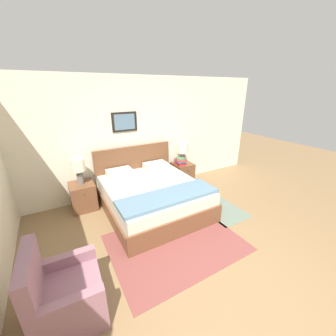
{
  "coord_description": "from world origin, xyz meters",
  "views": [
    {
      "loc": [
        -1.57,
        -1.18,
        2.32
      ],
      "look_at": [
        0.12,
        1.75,
        1.01
      ],
      "focal_mm": 22.0,
      "sensor_mm": 36.0,
      "label": 1
    }
  ],
  "objects_px": {
    "nightstand_by_door": "(182,173)",
    "nightstand_near_window": "(83,196)",
    "bed": "(153,196)",
    "table_lamp_by_door": "(183,150)",
    "armchair": "(64,296)",
    "table_lamp_near_window": "(78,167)"
  },
  "relations": [
    {
      "from": "nightstand_by_door",
      "to": "nightstand_near_window",
      "type": "bearing_deg",
      "value": 180.0
    },
    {
      "from": "bed",
      "to": "nightstand_near_window",
      "type": "bearing_deg",
      "value": 148.36
    },
    {
      "from": "bed",
      "to": "table_lamp_by_door",
      "type": "bearing_deg",
      "value": 31.93
    },
    {
      "from": "bed",
      "to": "table_lamp_by_door",
      "type": "height_order",
      "value": "bed"
    },
    {
      "from": "bed",
      "to": "armchair",
      "type": "relative_size",
      "value": 2.18
    },
    {
      "from": "armchair",
      "to": "table_lamp_by_door",
      "type": "height_order",
      "value": "table_lamp_by_door"
    },
    {
      "from": "armchair",
      "to": "nightstand_near_window",
      "type": "bearing_deg",
      "value": 169.51
    },
    {
      "from": "bed",
      "to": "table_lamp_near_window",
      "type": "height_order",
      "value": "bed"
    },
    {
      "from": "armchair",
      "to": "table_lamp_by_door",
      "type": "xyz_separation_m",
      "value": [
        2.96,
        2.23,
        0.6
      ]
    },
    {
      "from": "armchair",
      "to": "table_lamp_near_window",
      "type": "height_order",
      "value": "table_lamp_near_window"
    },
    {
      "from": "table_lamp_near_window",
      "to": "nightstand_by_door",
      "type": "bearing_deg",
      "value": -0.4
    },
    {
      "from": "table_lamp_by_door",
      "to": "armchair",
      "type": "bearing_deg",
      "value": -143.01
    },
    {
      "from": "nightstand_near_window",
      "to": "nightstand_by_door",
      "type": "bearing_deg",
      "value": 0.0
    },
    {
      "from": "bed",
      "to": "nightstand_by_door",
      "type": "distance_m",
      "value": 1.42
    },
    {
      "from": "table_lamp_by_door",
      "to": "nightstand_near_window",
      "type": "bearing_deg",
      "value": -179.61
    },
    {
      "from": "nightstand_near_window",
      "to": "armchair",
      "type": "bearing_deg",
      "value": -103.37
    },
    {
      "from": "armchair",
      "to": "nightstand_near_window",
      "type": "height_order",
      "value": "armchair"
    },
    {
      "from": "table_lamp_near_window",
      "to": "table_lamp_by_door",
      "type": "relative_size",
      "value": 1.0
    },
    {
      "from": "armchair",
      "to": "nightstand_near_window",
      "type": "distance_m",
      "value": 2.28
    },
    {
      "from": "nightstand_near_window",
      "to": "table_lamp_near_window",
      "type": "xyz_separation_m",
      "value": [
        0.0,
        0.02,
        0.63
      ]
    },
    {
      "from": "bed",
      "to": "nightstand_near_window",
      "type": "xyz_separation_m",
      "value": [
        -1.21,
        0.75,
        -0.04
      ]
    },
    {
      "from": "bed",
      "to": "nightstand_near_window",
      "type": "relative_size",
      "value": 3.63
    }
  ]
}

